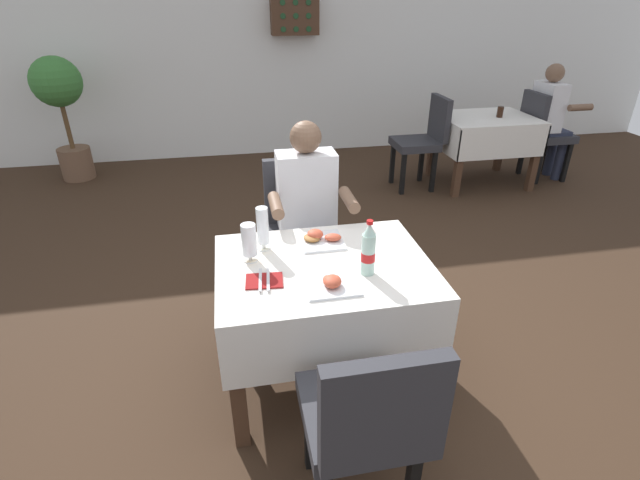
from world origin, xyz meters
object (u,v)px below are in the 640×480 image
(beer_glass_middle, at_px, (249,242))
(background_dining_table, at_px, (485,134))
(plate_near_camera, at_px, (331,282))
(wall_bottle_rack, at_px, (295,16))
(beer_glass_left, at_px, (263,229))
(napkin_cutlery_set, at_px, (264,281))
(seated_diner_far, at_px, (308,211))
(potted_plant_corner, at_px, (61,102))
(background_chair_right, at_px, (543,131))
(background_table_tumbler, at_px, (500,112))
(main_dining_table, at_px, (324,294))
(chair_far_diner_seat, at_px, (300,227))
(plate_far_diner, at_px, (320,238))
(background_patron, at_px, (550,116))
(chair_near_camera_side, at_px, (367,419))
(background_chair_left, at_px, (423,137))
(cola_bottle_primary, at_px, (368,251))

(beer_glass_middle, height_order, background_dining_table, beer_glass_middle)
(plate_near_camera, xyz_separation_m, wall_bottle_rack, (0.48, 4.31, 0.91))
(beer_glass_left, bearing_deg, napkin_cutlery_set, -94.75)
(seated_diner_far, xyz_separation_m, potted_plant_corner, (-2.19, 2.97, 0.15))
(background_chair_right, distance_m, background_table_tumbler, 0.64)
(wall_bottle_rack, bearing_deg, main_dining_table, -96.59)
(chair_far_diner_seat, bearing_deg, background_chair_right, 31.59)
(seated_diner_far, xyz_separation_m, plate_far_diner, (-0.01, -0.46, 0.05))
(background_chair_right, bearing_deg, background_patron, 0.00)
(beer_glass_left, relative_size, wall_bottle_rack, 0.41)
(seated_diner_far, xyz_separation_m, background_patron, (3.02, 1.96, 0.00))
(chair_far_diner_seat, bearing_deg, background_patron, 31.18)
(main_dining_table, bearing_deg, plate_far_diner, 83.66)
(background_dining_table, height_order, background_table_tumbler, background_table_tumbler)
(background_chair_right, xyz_separation_m, wall_bottle_rack, (-2.54, 1.46, 1.11))
(background_chair_right, xyz_separation_m, background_patron, (0.05, 0.00, 0.16))
(plate_far_diner, xyz_separation_m, wall_bottle_rack, (0.45, 3.88, 0.91))
(plate_near_camera, bearing_deg, chair_far_diner_seat, 89.60)
(main_dining_table, bearing_deg, wall_bottle_rack, 83.41)
(plate_near_camera, bearing_deg, chair_near_camera_side, -89.34)
(chair_far_diner_seat, bearing_deg, background_chair_left, 48.98)
(background_chair_left, bearing_deg, wall_bottle_rack, 127.94)
(main_dining_table, relative_size, beer_glass_middle, 5.32)
(potted_plant_corner, relative_size, wall_bottle_rack, 2.39)
(chair_far_diner_seat, xyz_separation_m, plate_near_camera, (-0.01, -0.99, 0.20))
(plate_near_camera, bearing_deg, plate_far_diner, 85.65)
(potted_plant_corner, bearing_deg, napkin_cutlery_set, -63.81)
(seated_diner_far, bearing_deg, plate_far_diner, -91.75)
(background_patron, relative_size, potted_plant_corner, 0.94)
(background_table_tumbler, bearing_deg, background_dining_table, 159.16)
(chair_near_camera_side, distance_m, plate_near_camera, 0.64)
(beer_glass_middle, bearing_deg, background_chair_left, 52.41)
(main_dining_table, height_order, background_chair_left, background_chair_left)
(chair_far_diner_seat, relative_size, napkin_cutlery_set, 5.01)
(cola_bottle_primary, bearing_deg, potted_plant_corner, 121.70)
(background_dining_table, height_order, background_chair_right, background_chair_right)
(background_chair_right, bearing_deg, plate_far_diner, -140.97)
(cola_bottle_primary, distance_m, wall_bottle_rack, 4.32)
(plate_far_diner, relative_size, potted_plant_corner, 0.17)
(seated_diner_far, distance_m, background_dining_table, 3.01)
(beer_glass_middle, distance_m, napkin_cutlery_set, 0.23)
(plate_far_diner, xyz_separation_m, cola_bottle_primary, (0.16, -0.35, 0.10))
(napkin_cutlery_set, xyz_separation_m, background_chair_right, (3.32, 2.76, -0.19))
(background_chair_left, bearing_deg, beer_glass_middle, -127.59)
(background_table_tumbler, height_order, wall_bottle_rack, wall_bottle_rack)
(background_table_tumbler, bearing_deg, plate_near_camera, -130.93)
(cola_bottle_primary, relative_size, background_chair_left, 0.29)
(beer_glass_left, xyz_separation_m, background_chair_left, (1.89, 2.44, -0.30))
(napkin_cutlery_set, distance_m, background_table_tumbler, 3.85)
(plate_near_camera, xyz_separation_m, beer_glass_left, (-0.27, 0.41, 0.10))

